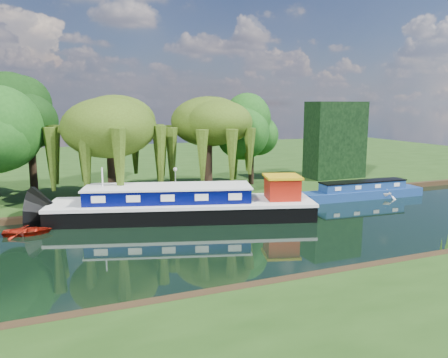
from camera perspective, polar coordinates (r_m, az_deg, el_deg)
name	(u,v)px	position (r m, az deg, el deg)	size (l,w,h in m)	color
ground	(214,238)	(27.41, -1.36, -7.69)	(120.00, 120.00, 0.00)	black
far_bank	(125,164)	(59.74, -12.87, 1.87)	(120.00, 52.00, 0.45)	#19350E
dutch_barge	(185,205)	(31.79, -5.08, -3.42)	(19.29, 9.38, 3.98)	black
narrowboat	(363,191)	(40.41, 17.65, -1.55)	(11.61, 2.52, 1.68)	navy
red_dinghy	(28,234)	(30.82, -24.23, -6.59)	(2.11, 2.95, 0.61)	maroon
white_cruiser	(386,198)	(41.29, 20.36, -2.32)	(1.94, 2.25, 1.18)	silver
willow_left	(110,129)	(36.64, -14.69, 6.37)	(6.65, 6.65, 7.97)	black
willow_right	(208,130)	(38.86, -2.08, 6.47)	(6.22, 6.22, 7.58)	black
tree_far_mid	(29,118)	(41.75, -24.10, 7.26)	(5.81, 5.81, 9.51)	black
tree_far_right	(252,131)	(42.39, 3.62, 6.27)	(4.60, 4.60, 7.52)	black
conifer_hedge	(335,140)	(47.83, 14.31, 4.97)	(6.00, 3.00, 8.00)	black
lamppost	(175,174)	(36.76, -6.39, 0.65)	(0.36, 0.36, 2.56)	silver
mooring_posts	(171,197)	(34.78, -7.00, -2.36)	(19.16, 0.16, 1.00)	silver
reeds_near	(388,254)	(24.53, 20.68, -9.13)	(33.70, 1.50, 1.10)	#214813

